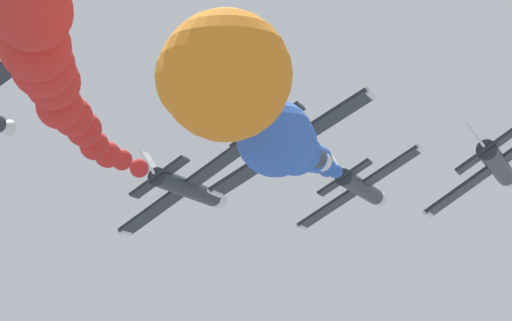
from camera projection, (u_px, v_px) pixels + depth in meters
airplane_lead at (361, 187)px, 74.21m from camera, size 8.39×10.35×5.21m
smoke_trail_lead at (288, 145)px, 53.15m from camera, size 4.77×21.80×4.18m
airplane_left_inner at (187, 188)px, 68.42m from camera, size 8.25×10.35×5.45m
smoke_trail_left_inner at (53, 73)px, 45.35m from camera, size 7.72×23.68×3.87m
airplane_right_inner at (497, 164)px, 62.30m from camera, size 8.17×10.35×5.58m
airplane_left_outer at (293, 143)px, 56.90m from camera, size 8.51×10.35×4.99m
smoke_trail_left_outer at (213, 78)px, 34.30m from camera, size 8.52×22.43×5.82m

